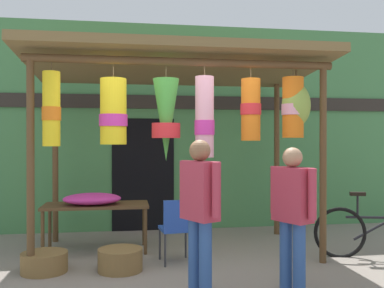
{
  "coord_description": "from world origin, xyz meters",
  "views": [
    {
      "loc": [
        -0.59,
        -5.1,
        1.58
      ],
      "look_at": [
        0.37,
        1.24,
        1.55
      ],
      "focal_mm": 39.89,
      "sensor_mm": 36.0,
      "label": 1
    }
  ],
  "objects_px": {
    "display_table": "(96,209)",
    "flower_heap_on_table": "(93,199)",
    "parked_bicycle": "(379,232)",
    "wicker_basket_by_table": "(120,260)",
    "vendor_in_orange": "(292,208)",
    "customer_foreground": "(200,205)",
    "folding_chair": "(177,225)",
    "wicker_basket_spare": "(44,262)"
  },
  "relations": [
    {
      "from": "display_table",
      "to": "wicker_basket_spare",
      "type": "bearing_deg",
      "value": -121.23
    },
    {
      "from": "flower_heap_on_table",
      "to": "wicker_basket_spare",
      "type": "bearing_deg",
      "value": -121.13
    },
    {
      "from": "flower_heap_on_table",
      "to": "vendor_in_orange",
      "type": "bearing_deg",
      "value": -42.61
    },
    {
      "from": "flower_heap_on_table",
      "to": "customer_foreground",
      "type": "xyz_separation_m",
      "value": [
        1.21,
        -1.97,
        0.18
      ]
    },
    {
      "from": "wicker_basket_by_table",
      "to": "wicker_basket_spare",
      "type": "bearing_deg",
      "value": 174.78
    },
    {
      "from": "display_table",
      "to": "wicker_basket_by_table",
      "type": "bearing_deg",
      "value": -70.26
    },
    {
      "from": "flower_heap_on_table",
      "to": "customer_foreground",
      "type": "bearing_deg",
      "value": -58.46
    },
    {
      "from": "display_table",
      "to": "customer_foreground",
      "type": "xyz_separation_m",
      "value": [
        1.17,
        -2.03,
        0.33
      ]
    },
    {
      "from": "wicker_basket_spare",
      "to": "parked_bicycle",
      "type": "distance_m",
      "value": 4.39
    },
    {
      "from": "display_table",
      "to": "wicker_basket_by_table",
      "type": "distance_m",
      "value": 1.16
    },
    {
      "from": "vendor_in_orange",
      "to": "customer_foreground",
      "type": "bearing_deg",
      "value": 177.91
    },
    {
      "from": "flower_heap_on_table",
      "to": "vendor_in_orange",
      "type": "xyz_separation_m",
      "value": [
        2.18,
        -2.01,
        0.12
      ]
    },
    {
      "from": "wicker_basket_by_table",
      "to": "parked_bicycle",
      "type": "bearing_deg",
      "value": 1.03
    },
    {
      "from": "customer_foreground",
      "to": "parked_bicycle",
      "type": "bearing_deg",
      "value": 22.38
    },
    {
      "from": "parked_bicycle",
      "to": "wicker_basket_spare",
      "type": "bearing_deg",
      "value": 179.72
    },
    {
      "from": "wicker_basket_spare",
      "to": "wicker_basket_by_table",
      "type": "bearing_deg",
      "value": -5.22
    },
    {
      "from": "parked_bicycle",
      "to": "display_table",
      "type": "bearing_deg",
      "value": 166.31
    },
    {
      "from": "display_table",
      "to": "vendor_in_orange",
      "type": "distance_m",
      "value": 2.99
    },
    {
      "from": "wicker_basket_spare",
      "to": "customer_foreground",
      "type": "xyz_separation_m",
      "value": [
        1.73,
        -1.12,
        0.82
      ]
    },
    {
      "from": "display_table",
      "to": "parked_bicycle",
      "type": "bearing_deg",
      "value": -13.69
    },
    {
      "from": "folding_chair",
      "to": "display_table",
      "type": "bearing_deg",
      "value": 143.58
    },
    {
      "from": "folding_chair",
      "to": "parked_bicycle",
      "type": "distance_m",
      "value": 2.76
    },
    {
      "from": "flower_heap_on_table",
      "to": "folding_chair",
      "type": "relative_size",
      "value": 0.98
    },
    {
      "from": "flower_heap_on_table",
      "to": "wicker_basket_by_table",
      "type": "distance_m",
      "value": 1.2
    },
    {
      "from": "wicker_basket_by_table",
      "to": "vendor_in_orange",
      "type": "relative_size",
      "value": 0.36
    },
    {
      "from": "wicker_basket_by_table",
      "to": "parked_bicycle",
      "type": "height_order",
      "value": "parked_bicycle"
    },
    {
      "from": "flower_heap_on_table",
      "to": "wicker_basket_spare",
      "type": "distance_m",
      "value": 1.19
    },
    {
      "from": "display_table",
      "to": "flower_heap_on_table",
      "type": "relative_size",
      "value": 1.82
    },
    {
      "from": "flower_heap_on_table",
      "to": "parked_bicycle",
      "type": "relative_size",
      "value": 0.48
    },
    {
      "from": "wicker_basket_by_table",
      "to": "parked_bicycle",
      "type": "xyz_separation_m",
      "value": [
        3.48,
        0.06,
        0.21
      ]
    },
    {
      "from": "display_table",
      "to": "flower_heap_on_table",
      "type": "height_order",
      "value": "flower_heap_on_table"
    },
    {
      "from": "folding_chair",
      "to": "parked_bicycle",
      "type": "relative_size",
      "value": 0.49
    },
    {
      "from": "folding_chair",
      "to": "vendor_in_orange",
      "type": "bearing_deg",
      "value": -50.08
    },
    {
      "from": "flower_heap_on_table",
      "to": "parked_bicycle",
      "type": "distance_m",
      "value": 3.99
    },
    {
      "from": "parked_bicycle",
      "to": "vendor_in_orange",
      "type": "xyz_separation_m",
      "value": [
        -1.69,
        -1.13,
        0.54
      ]
    },
    {
      "from": "display_table",
      "to": "folding_chair",
      "type": "xyz_separation_m",
      "value": [
        1.08,
        -0.8,
        -0.11
      ]
    },
    {
      "from": "display_table",
      "to": "wicker_basket_spare",
      "type": "height_order",
      "value": "display_table"
    },
    {
      "from": "display_table",
      "to": "customer_foreground",
      "type": "bearing_deg",
      "value": -60.01
    },
    {
      "from": "flower_heap_on_table",
      "to": "folding_chair",
      "type": "height_order",
      "value": "flower_heap_on_table"
    },
    {
      "from": "vendor_in_orange",
      "to": "folding_chair",
      "type": "bearing_deg",
      "value": 129.92
    },
    {
      "from": "wicker_basket_by_table",
      "to": "wicker_basket_spare",
      "type": "relative_size",
      "value": 0.99
    },
    {
      "from": "folding_chair",
      "to": "wicker_basket_spare",
      "type": "relative_size",
      "value": 1.52
    }
  ]
}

